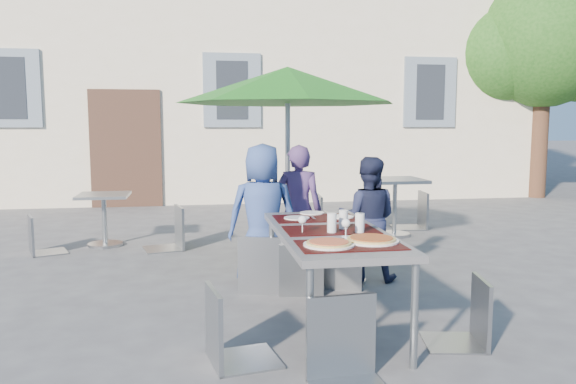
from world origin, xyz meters
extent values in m
plane|color=#464649|center=(0.00, 0.00, 0.00)|extent=(90.00, 90.00, 0.00)
cube|color=beige|center=(0.00, 11.50, 3.50)|extent=(13.00, 8.00, 7.00)
cube|color=#412A1F|center=(-2.00, 7.47, 1.10)|extent=(1.30, 0.06, 2.20)
cube|color=slate|center=(-4.00, 7.47, 2.20)|extent=(1.10, 0.06, 1.40)
cube|color=#262B33|center=(-4.00, 7.45, 2.20)|extent=(0.60, 0.04, 1.10)
cube|color=slate|center=(0.00, 7.47, 2.20)|extent=(1.10, 0.06, 1.40)
cube|color=#262B33|center=(0.00, 7.45, 2.20)|extent=(0.60, 0.04, 1.10)
cube|color=slate|center=(4.00, 7.47, 2.20)|extent=(1.10, 0.06, 1.40)
cube|color=#262B33|center=(4.00, 7.45, 2.20)|extent=(0.60, 0.04, 1.10)
cylinder|color=#492F1F|center=(6.50, 7.50, 1.40)|extent=(0.36, 0.36, 2.80)
sphere|color=#194813|center=(6.50, 7.50, 3.30)|extent=(2.80, 2.80, 2.80)
sphere|color=#194813|center=(5.70, 7.80, 3.00)|extent=(2.00, 2.00, 2.00)
sphere|color=#194813|center=(6.70, 8.10, 3.80)|extent=(1.80, 1.80, 1.80)
cube|color=#3E3F43|center=(0.30, 0.71, 0.72)|extent=(0.80, 1.85, 0.05)
cylinder|color=gray|center=(-0.04, -0.16, 0.35)|extent=(0.05, 0.05, 0.70)
cylinder|color=gray|center=(0.64, -0.16, 0.35)|extent=(0.05, 0.05, 0.70)
cylinder|color=gray|center=(-0.04, 1.57, 0.35)|extent=(0.05, 0.05, 0.70)
cylinder|color=gray|center=(0.64, 1.57, 0.35)|extent=(0.05, 0.05, 0.70)
cube|color=black|center=(0.30, 0.16, 0.75)|extent=(0.70, 0.42, 0.01)
cube|color=black|center=(0.30, 0.71, 0.75)|extent=(0.70, 0.42, 0.01)
cube|color=black|center=(0.30, 1.26, 0.75)|extent=(0.70, 0.42, 0.01)
cylinder|color=white|center=(0.15, 0.15, 0.76)|extent=(0.34, 0.34, 0.01)
cylinder|color=tan|center=(0.15, 0.15, 0.77)|extent=(0.30, 0.30, 0.01)
cylinder|color=#A63310|center=(0.15, 0.15, 0.78)|extent=(0.26, 0.26, 0.01)
cylinder|color=white|center=(0.47, 0.23, 0.76)|extent=(0.38, 0.38, 0.01)
cylinder|color=tan|center=(0.47, 0.23, 0.77)|extent=(0.34, 0.34, 0.01)
cylinder|color=maroon|center=(0.47, 0.23, 0.78)|extent=(0.29, 0.29, 0.01)
cylinder|color=silver|center=(0.28, 0.60, 0.82)|extent=(0.07, 0.07, 0.15)
cylinder|color=silver|center=(0.40, 0.73, 0.82)|extent=(0.07, 0.07, 0.15)
cylinder|color=silver|center=(0.48, 0.56, 0.82)|extent=(0.07, 0.07, 0.15)
cylinder|color=silver|center=(0.06, 0.63, 0.75)|extent=(0.06, 0.06, 0.00)
cylinder|color=silver|center=(0.06, 0.63, 0.79)|extent=(0.01, 0.01, 0.08)
sphere|color=silver|center=(0.06, 0.63, 0.85)|extent=(0.06, 0.06, 0.06)
cylinder|color=silver|center=(0.34, 0.45, 0.75)|extent=(0.06, 0.06, 0.00)
cylinder|color=silver|center=(0.34, 0.45, 0.79)|extent=(0.01, 0.01, 0.08)
sphere|color=silver|center=(0.34, 0.45, 0.85)|extent=(0.06, 0.06, 0.06)
cylinder|color=white|center=(0.13, 1.25, 0.76)|extent=(0.22, 0.22, 0.01)
cube|color=#9B9EA3|center=(0.27, 1.25, 0.76)|extent=(0.02, 0.18, 0.00)
cylinder|color=white|center=(0.52, 1.24, 0.76)|extent=(0.22, 0.22, 0.01)
cube|color=#9B9EA3|center=(0.66, 1.24, 0.76)|extent=(0.02, 0.18, 0.00)
cylinder|color=white|center=(0.31, 1.50, 0.76)|extent=(0.22, 0.22, 0.01)
cube|color=#9B9EA3|center=(0.45, 1.50, 0.76)|extent=(0.02, 0.18, 0.00)
imported|color=#314988|center=(-0.09, 1.88, 0.69)|extent=(0.71, 0.49, 1.38)
imported|color=#4C346B|center=(0.33, 2.23, 0.68)|extent=(0.56, 0.45, 1.35)
imported|color=#1B203B|center=(0.97, 1.91, 0.62)|extent=(0.69, 0.54, 1.24)
cube|color=gray|center=(-0.08, 1.76, 0.49)|extent=(0.56, 0.56, 0.03)
cube|color=gray|center=(-0.13, 1.55, 0.76)|extent=(0.45, 0.15, 0.54)
cylinder|color=gray|center=(0.16, 1.90, 0.24)|extent=(0.02, 0.02, 0.48)
cylinder|color=gray|center=(-0.21, 2.00, 0.24)|extent=(0.02, 0.02, 0.48)
cylinder|color=gray|center=(0.06, 1.52, 0.24)|extent=(0.02, 0.02, 0.48)
cylinder|color=gray|center=(-0.31, 1.62, 0.24)|extent=(0.02, 0.02, 0.48)
cube|color=gray|center=(0.24, 1.63, 0.43)|extent=(0.46, 0.46, 0.03)
cube|color=gray|center=(0.21, 1.44, 0.68)|extent=(0.40, 0.09, 0.48)
cylinder|color=gray|center=(0.43, 1.78, 0.21)|extent=(0.02, 0.02, 0.42)
cylinder|color=gray|center=(0.09, 1.83, 0.21)|extent=(0.02, 0.02, 0.42)
cylinder|color=gray|center=(0.38, 1.44, 0.21)|extent=(0.02, 0.02, 0.42)
cylinder|color=gray|center=(0.04, 1.49, 0.21)|extent=(0.02, 0.02, 0.42)
cube|color=gray|center=(0.68, 1.76, 0.45)|extent=(0.55, 0.55, 0.03)
cube|color=gray|center=(0.60, 1.58, 0.70)|extent=(0.40, 0.19, 0.50)
cylinder|color=gray|center=(0.91, 1.86, 0.22)|extent=(0.02, 0.02, 0.44)
cylinder|color=gray|center=(0.58, 2.00, 0.22)|extent=(0.02, 0.02, 0.44)
cylinder|color=gray|center=(0.77, 1.53, 0.22)|extent=(0.02, 0.02, 0.44)
cylinder|color=gray|center=(0.44, 1.67, 0.22)|extent=(0.02, 0.02, 0.44)
cube|color=gray|center=(-0.42, 0.13, 0.46)|extent=(0.50, 0.50, 0.03)
cube|color=gray|center=(-0.62, 0.10, 0.71)|extent=(0.10, 0.43, 0.51)
cylinder|color=gray|center=(-0.21, -0.02, 0.22)|extent=(0.02, 0.02, 0.45)
cylinder|color=gray|center=(-0.27, 0.35, 0.22)|extent=(0.02, 0.02, 0.45)
cylinder|color=gray|center=(-0.57, -0.08, 0.22)|extent=(0.02, 0.02, 0.45)
cylinder|color=gray|center=(-0.63, 0.28, 0.22)|extent=(0.02, 0.02, 0.45)
cube|color=gray|center=(1.07, 0.18, 0.43)|extent=(0.47, 0.47, 0.03)
cube|color=gray|center=(1.26, 0.14, 0.67)|extent=(0.11, 0.40, 0.48)
cylinder|color=gray|center=(0.93, 0.38, 0.21)|extent=(0.02, 0.02, 0.42)
cylinder|color=gray|center=(0.87, 0.04, 0.21)|extent=(0.02, 0.02, 0.42)
cylinder|color=gray|center=(1.27, 0.32, 0.21)|extent=(0.02, 0.02, 0.42)
cylinder|color=gray|center=(1.20, -0.02, 0.21)|extent=(0.02, 0.02, 0.42)
cube|color=gray|center=(0.16, -0.42, 0.47)|extent=(0.48, 0.48, 0.03)
cube|color=gray|center=(0.14, -0.21, 0.74)|extent=(0.44, 0.07, 0.53)
cylinder|color=gray|center=(-0.02, -0.63, 0.23)|extent=(0.02, 0.02, 0.46)
cylinder|color=gray|center=(0.36, -0.60, 0.23)|extent=(0.02, 0.02, 0.46)
cylinder|color=gray|center=(-0.05, -0.25, 0.23)|extent=(0.02, 0.02, 0.46)
cylinder|color=gray|center=(0.33, -0.22, 0.23)|extent=(0.02, 0.02, 0.46)
cylinder|color=#9B9EA3|center=(0.29, 2.71, 0.04)|extent=(0.50, 0.50, 0.09)
cylinder|color=gray|center=(0.29, 2.71, 1.01)|extent=(0.06, 0.06, 2.03)
cone|color=#186817|center=(0.29, 2.71, 1.98)|extent=(2.42, 2.42, 0.40)
cylinder|color=#9B9EA3|center=(-1.89, 3.97, 0.02)|extent=(0.44, 0.44, 0.04)
cylinder|color=gray|center=(-1.89, 3.97, 0.31)|extent=(0.06, 0.06, 0.63)
cube|color=gray|center=(-1.89, 3.97, 0.66)|extent=(0.63, 0.63, 0.04)
cube|color=gray|center=(-2.50, 3.66, 0.42)|extent=(0.51, 0.51, 0.03)
cube|color=gray|center=(-2.68, 3.59, 0.66)|extent=(0.17, 0.38, 0.47)
cylinder|color=gray|center=(-2.28, 3.56, 0.21)|extent=(0.02, 0.02, 0.42)
cylinder|color=gray|center=(-2.40, 3.88, 0.21)|extent=(0.02, 0.02, 0.42)
cylinder|color=gray|center=(-2.60, 3.44, 0.21)|extent=(0.02, 0.02, 0.42)
cylinder|color=gray|center=(-2.72, 3.76, 0.21)|extent=(0.02, 0.02, 0.42)
cube|color=gray|center=(-1.14, 3.63, 0.48)|extent=(0.54, 0.54, 0.03)
cube|color=gray|center=(-0.93, 3.68, 0.75)|extent=(0.14, 0.44, 0.54)
cylinder|color=gray|center=(-1.38, 3.77, 0.24)|extent=(0.02, 0.02, 0.47)
cylinder|color=gray|center=(-1.28, 3.40, 0.24)|extent=(0.02, 0.02, 0.47)
cylinder|color=gray|center=(-1.00, 3.87, 0.24)|extent=(0.02, 0.02, 0.47)
cylinder|color=gray|center=(-0.91, 3.49, 0.24)|extent=(0.02, 0.02, 0.47)
cylinder|color=#9B9EA3|center=(2.01, 3.97, 0.02)|extent=(0.44, 0.44, 0.04)
cylinder|color=gray|center=(2.01, 3.97, 0.38)|extent=(0.06, 0.06, 0.75)
cube|color=gray|center=(2.01, 3.97, 0.79)|extent=(0.75, 0.75, 0.04)
cube|color=gray|center=(1.23, 4.29, 0.50)|extent=(0.50, 0.50, 0.03)
cube|color=gray|center=(1.02, 4.31, 0.77)|extent=(0.07, 0.46, 0.55)
cylinder|color=gray|center=(1.42, 4.08, 0.24)|extent=(0.02, 0.02, 0.48)
cylinder|color=gray|center=(1.45, 4.47, 0.24)|extent=(0.02, 0.02, 0.48)
cylinder|color=gray|center=(1.02, 4.11, 0.24)|extent=(0.02, 0.02, 0.48)
cylinder|color=gray|center=(1.05, 4.51, 0.24)|extent=(0.02, 0.02, 0.48)
cube|color=slate|center=(2.43, 4.50, 0.49)|extent=(0.50, 0.50, 0.03)
cube|color=slate|center=(2.65, 4.48, 0.77)|extent=(0.08, 0.46, 0.55)
cylinder|color=slate|center=(2.26, 4.72, 0.24)|extent=(0.02, 0.02, 0.48)
cylinder|color=slate|center=(2.22, 4.32, 0.24)|extent=(0.02, 0.02, 0.48)
cylinder|color=slate|center=(2.65, 4.68, 0.24)|extent=(0.02, 0.02, 0.48)
cylinder|color=slate|center=(2.61, 4.28, 0.24)|extent=(0.02, 0.02, 0.48)
camera|label=1|loc=(-0.72, -3.42, 1.56)|focal=35.00mm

